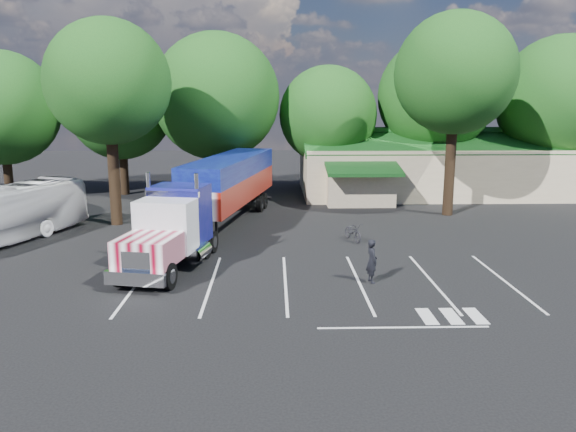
{
  "coord_description": "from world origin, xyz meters",
  "views": [
    {
      "loc": [
        -0.48,
        -29.2,
        7.74
      ],
      "look_at": [
        0.23,
        -1.37,
        2.0
      ],
      "focal_mm": 35.0,
      "sensor_mm": 36.0,
      "label": 1
    }
  ],
  "objects_px": {
    "woman": "(372,261)",
    "bicycle": "(353,232)",
    "semi_truck": "(218,190)",
    "silver_sedan": "(378,193)"
  },
  "relations": [
    {
      "from": "semi_truck",
      "to": "woman",
      "type": "height_order",
      "value": "semi_truck"
    },
    {
      "from": "bicycle",
      "to": "silver_sedan",
      "type": "relative_size",
      "value": 0.47
    },
    {
      "from": "woman",
      "to": "bicycle",
      "type": "bearing_deg",
      "value": -14.05
    },
    {
      "from": "silver_sedan",
      "to": "semi_truck",
      "type": "bearing_deg",
      "value": 137.72
    },
    {
      "from": "woman",
      "to": "semi_truck",
      "type": "bearing_deg",
      "value": 25.03
    },
    {
      "from": "bicycle",
      "to": "silver_sedan",
      "type": "xyz_separation_m",
      "value": [
        3.68,
        12.59,
        0.17
      ]
    },
    {
      "from": "semi_truck",
      "to": "woman",
      "type": "relative_size",
      "value": 11.13
    },
    {
      "from": "woman",
      "to": "bicycle",
      "type": "distance_m",
      "value": 7.43
    },
    {
      "from": "silver_sedan",
      "to": "bicycle",
      "type": "bearing_deg",
      "value": 170.05
    },
    {
      "from": "semi_truck",
      "to": "silver_sedan",
      "type": "distance_m",
      "value": 15.38
    }
  ]
}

